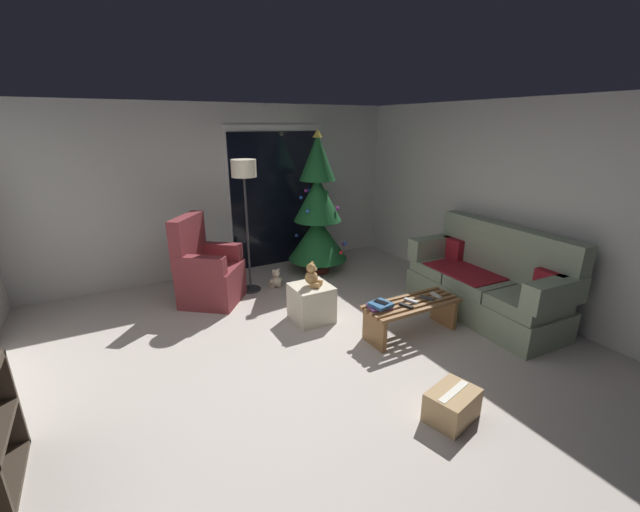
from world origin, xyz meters
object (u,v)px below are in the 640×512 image
(ottoman, at_px, (311,303))
(teddy_bear_honey, at_px, (312,276))
(remote_silver, at_px, (411,301))
(armchair, at_px, (207,272))
(couch, at_px, (487,283))
(cardboard_box_taped_mid_floor, at_px, (452,405))
(teddy_bear_cream_by_tree, at_px, (276,280))
(remote_graphite, at_px, (427,298))
(coffee_table, at_px, (411,313))
(remote_white, at_px, (436,295))
(cell_phone, at_px, (381,302))
(christmas_tree, at_px, (318,213))
(book_stack, at_px, (380,305))
(floor_lamp, at_px, (244,182))
(remote_black, at_px, (406,306))

(ottoman, bearing_deg, teddy_bear_honey, -45.70)
(remote_silver, xyz_separation_m, armchair, (-1.72, 1.91, 0.01))
(couch, bearing_deg, teddy_bear_honey, 156.13)
(cardboard_box_taped_mid_floor, bearing_deg, teddy_bear_cream_by_tree, 93.29)
(remote_graphite, relative_size, ottoman, 0.35)
(coffee_table, distance_m, armchair, 2.59)
(couch, xyz_separation_m, remote_white, (-0.79, 0.03, -0.01))
(remote_graphite, bearing_deg, remote_white, 157.57)
(couch, distance_m, cardboard_box_taped_mid_floor, 2.10)
(cell_phone, height_order, ottoman, cell_phone)
(christmas_tree, height_order, cardboard_box_taped_mid_floor, christmas_tree)
(couch, distance_m, book_stack, 1.53)
(coffee_table, xyz_separation_m, remote_white, (0.34, -0.01, 0.14))
(book_stack, bearing_deg, remote_silver, -4.61)
(christmas_tree, xyz_separation_m, floor_lamp, (-1.17, -0.20, 0.56))
(armchair, distance_m, ottoman, 1.46)
(remote_graphite, relative_size, armchair, 0.14)
(remote_white, height_order, ottoman, ottoman)
(remote_white, bearing_deg, cell_phone, 2.37)
(remote_graphite, relative_size, cardboard_box_taped_mid_floor, 0.34)
(teddy_bear_cream_by_tree, relative_size, cardboard_box_taped_mid_floor, 0.62)
(cell_phone, bearing_deg, teddy_bear_cream_by_tree, 81.49)
(christmas_tree, bearing_deg, remote_black, -94.34)
(coffee_table, xyz_separation_m, cell_phone, (-0.39, 0.05, 0.20))
(armchair, height_order, floor_lamp, floor_lamp)
(couch, xyz_separation_m, remote_silver, (-1.13, 0.05, -0.01))
(ottoman, bearing_deg, teddy_bear_cream_by_tree, 89.30)
(remote_black, height_order, ottoman, ottoman)
(teddy_bear_cream_by_tree, distance_m, cardboard_box_taped_mid_floor, 3.12)
(christmas_tree, bearing_deg, ottoman, -121.04)
(remote_graphite, height_order, cardboard_box_taped_mid_floor, remote_graphite)
(coffee_table, xyz_separation_m, ottoman, (-0.80, 0.82, -0.04))
(couch, bearing_deg, remote_black, -179.19)
(remote_graphite, distance_m, christmas_tree, 2.30)
(couch, height_order, remote_black, couch)
(remote_white, bearing_deg, teddy_bear_cream_by_tree, -53.45)
(coffee_table, distance_m, remote_black, 0.20)
(floor_lamp, bearing_deg, armchair, -171.58)
(cardboard_box_taped_mid_floor, bearing_deg, christmas_tree, 79.22)
(coffee_table, bearing_deg, couch, -1.92)
(armchair, bearing_deg, remote_white, -43.16)
(coffee_table, bearing_deg, armchair, 131.85)
(remote_white, bearing_deg, book_stack, 2.36)
(floor_lamp, height_order, ottoman, floor_lamp)
(couch, relative_size, cardboard_box_taped_mid_floor, 4.27)
(remote_white, xyz_separation_m, remote_black, (-0.47, -0.05, 0.00))
(armchair, height_order, cardboard_box_taped_mid_floor, armchair)
(armchair, bearing_deg, book_stack, -54.75)
(christmas_tree, relative_size, cardboard_box_taped_mid_floor, 4.64)
(cardboard_box_taped_mid_floor, bearing_deg, book_stack, 80.31)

